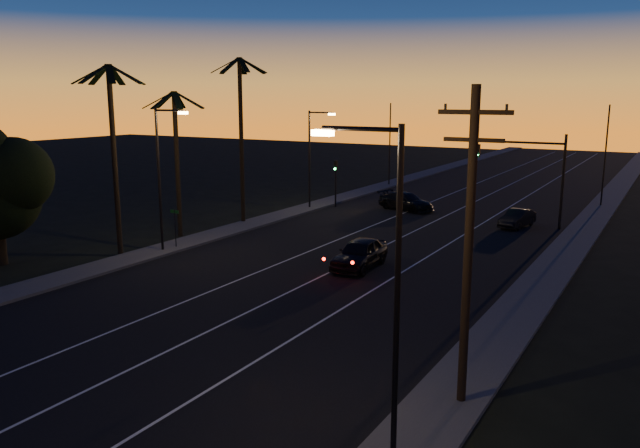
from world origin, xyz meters
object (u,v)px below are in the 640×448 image
Objects in this scene: signal_mast at (531,163)px; cross_car at (406,201)px; utility_pole at (469,242)px; right_car at (517,218)px; lead_car at (360,253)px.

signal_mast is 11.41m from cross_car.
utility_pole is 2.37× the size of right_car.
cross_car is at bearing 104.68° from lead_car.
lead_car is (-5.64, -17.11, -3.93)m from signal_mast.
utility_pole reaches higher than signal_mast.
lead_car is 1.00× the size of cross_car.
utility_pole reaches higher than right_car.
cross_car is (-15.02, 31.64, -4.54)m from utility_pole.
cross_car is at bearing 115.39° from utility_pole.
signal_mast is at bearing 98.47° from utility_pole.
signal_mast is 18.44m from lead_car.
right_car is 0.75× the size of cross_car.
cross_car is at bearing 165.95° from right_car.
lead_car is 1.33× the size of right_car.
utility_pole is at bearing -80.26° from right_car.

